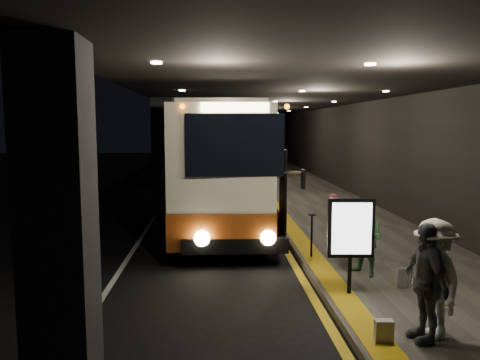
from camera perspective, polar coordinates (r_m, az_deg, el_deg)
name	(u,v)px	position (r m, az deg, el deg)	size (l,w,h in m)	color
ground	(201,239)	(14.16, -4.81, -7.16)	(90.00, 90.00, 0.00)	black
lane_line_white	(160,210)	(19.17, -9.78, -3.57)	(0.12, 50.00, 0.01)	silver
kerb_stripe_yellow	(262,209)	(19.14, 2.68, -3.49)	(0.18, 50.00, 0.01)	gold
sidewalk	(320,206)	(19.52, 9.72, -3.18)	(4.50, 50.00, 0.15)	#514C44
tactile_strip	(274,205)	(19.17, 4.17, -3.03)	(0.50, 50.00, 0.01)	gold
terminal_wall	(376,135)	(19.87, 16.25, 5.31)	(0.10, 50.00, 6.00)	black
support_columns	(163,157)	(17.89, -9.33, 2.80)	(0.80, 24.80, 4.40)	black
canopy	(266,95)	(18.90, 3.22, 10.36)	(9.00, 50.00, 0.40)	black
coach_main	(227,167)	(16.89, -1.54, 1.56)	(3.22, 12.63, 3.91)	beige
coach_second	(225,148)	(31.39, -1.84, 3.97)	(3.20, 12.74, 3.97)	beige
passenger_boarding	(334,223)	(12.16, 11.37, -5.16)	(0.56, 0.36, 1.52)	#BE5869
passenger_waiting_green	(365,237)	(10.46, 15.01, -6.74)	(0.82, 0.51, 1.69)	#38643A
passenger_waiting_white	(434,279)	(7.81, 22.59, -11.05)	(1.19, 0.55, 1.83)	silver
passenger_waiting_grey	(426,282)	(7.65, 21.69, -11.49)	(1.06, 0.54, 1.81)	#4F4E54
bag_polka	(404,277)	(10.13, 19.34, -11.15)	(0.32, 0.14, 0.39)	black
bag_plain	(384,331)	(7.66, 17.11, -17.17)	(0.27, 0.16, 0.33)	beige
info_sign	(351,230)	(9.15, 13.36, -5.93)	(0.88, 0.17, 1.86)	black
stanchion_post	(312,236)	(11.68, 8.72, -6.75)	(0.05, 0.05, 1.06)	black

